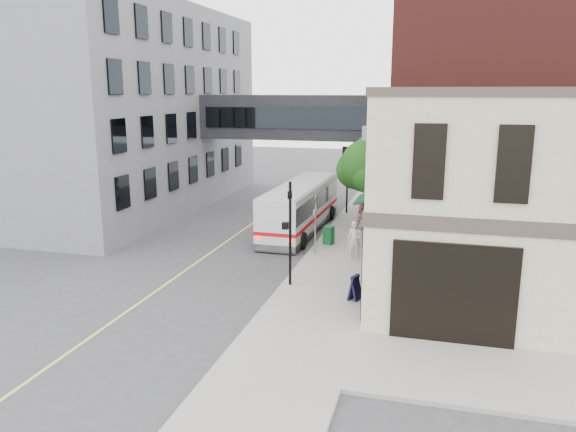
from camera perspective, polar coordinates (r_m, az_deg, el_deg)
The scene contains 17 objects.
ground at distance 22.74m, azimuth -2.08°, elevation -8.88°, with size 120.00×120.00×0.00m, color #38383A.
sidewalk_main at distance 35.44m, azimuth 7.73°, elevation -0.92°, with size 4.00×60.00×0.15m, color gray.
corner_building at distance 22.73m, azimuth 21.61°, elevation 1.28°, with size 10.19×8.12×8.45m.
brick_building at distance 35.40m, azimuth 21.39°, elevation 9.64°, with size 13.76×18.00×14.00m.
opposite_building at distance 43.06m, azimuth -17.95°, elevation 10.31°, with size 14.00×24.00×14.00m, color slate.
skyway_bridge at distance 39.34m, azimuth 1.45°, elevation 10.01°, with size 14.00×3.18×3.00m.
traffic_signal_near at distance 23.59m, azimuth 0.15°, elevation -0.47°, with size 0.44×0.22×4.60m.
traffic_signal_far at distance 38.01m, azimuth 5.86°, elevation 5.06°, with size 0.53×0.28×4.50m.
street_sign_pole at distance 28.55m, azimuth 2.79°, elevation -0.31°, with size 0.08×0.75×3.00m.
street_tree at distance 33.95m, azimuth 8.07°, elevation 5.06°, with size 3.80×3.20×5.60m.
lane_marking at distance 33.30m, azimuth -5.23°, elevation -1.87°, with size 0.12×40.00×0.01m, color #D8CC4C.
bus at distance 33.68m, azimuth 1.30°, elevation 1.11°, with size 2.73×10.55×2.83m.
pedestrian_a at distance 27.97m, azimuth 6.77°, elevation -2.44°, with size 0.69×0.45×1.89m, color beige.
pedestrian_b at distance 33.69m, azimuth 7.57°, elevation 0.10°, with size 0.89×0.69×1.83m, color #D88C8E.
pedestrian_c at distance 34.38m, azimuth 8.11°, elevation 0.34°, with size 1.18×0.68×1.83m, color black.
newspaper_box at distance 30.55m, azimuth 4.15°, elevation -1.95°, with size 0.50×0.44×0.99m, color #135629.
sandwich_board at distance 22.71m, azimuth 6.81°, elevation -7.22°, with size 0.37×0.57×1.02m, color black.
Camera 1 is at (6.30, -20.18, 8.38)m, focal length 35.00 mm.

